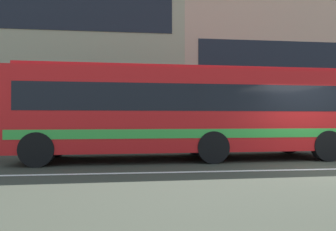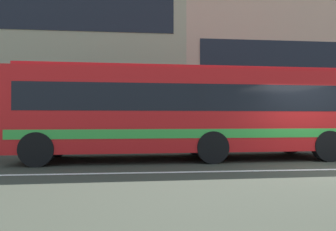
% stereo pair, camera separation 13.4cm
% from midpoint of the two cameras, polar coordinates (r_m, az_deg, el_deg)
% --- Properties ---
extents(ground_plane, '(160.00, 160.00, 0.00)m').
position_cam_midpoint_polar(ground_plane, '(9.44, 29.03, -8.96)').
color(ground_plane, '#35392D').
extents(lane_centre_line, '(60.00, 0.16, 0.01)m').
position_cam_midpoint_polar(lane_centre_line, '(9.44, 29.03, -8.93)').
color(lane_centre_line, silver).
rests_on(lane_centre_line, ground_plane).
extents(apartment_block_left, '(19.72, 9.93, 13.63)m').
position_cam_midpoint_polar(apartment_block_left, '(24.54, -22.31, 12.18)').
color(apartment_block_left, tan).
rests_on(apartment_block_left, ground_plane).
extents(apartment_block_right, '(20.86, 9.93, 9.25)m').
position_cam_midpoint_polar(apartment_block_right, '(26.73, 24.66, 6.37)').
color(apartment_block_right, tan).
rests_on(apartment_block_right, ground_plane).
extents(transit_bus, '(11.10, 2.89, 3.06)m').
position_cam_midpoint_polar(transit_bus, '(10.39, 3.43, 1.08)').
color(transit_bus, red).
rests_on(transit_bus, ground_plane).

